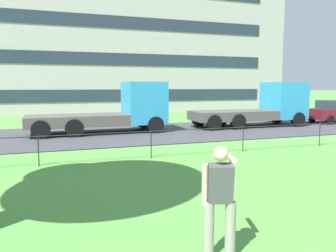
{
  "coord_description": "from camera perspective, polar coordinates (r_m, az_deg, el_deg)",
  "views": [
    {
      "loc": [
        -1.33,
        0.1,
        2.53
      ],
      "look_at": [
        1.29,
        7.79,
        1.55
      ],
      "focal_mm": 35.82,
      "sensor_mm": 36.0,
      "label": 1
    }
  ],
  "objects": [
    {
      "name": "car_maroon_right",
      "position": [
        25.78,
        26.56,
        2.24
      ],
      "size": [
        4.0,
        1.82,
        1.54
      ],
      "color": "maroon",
      "rests_on": "ground"
    },
    {
      "name": "apartment_building_background",
      "position": [
        38.62,
        -12.88,
        17.92
      ],
      "size": [
        38.88,
        14.23,
        20.08
      ],
      "color": "#B7B2AD",
      "rests_on": "ground"
    },
    {
      "name": "person_thrower",
      "position": [
        5.08,
        8.81,
        -11.96
      ],
      "size": [
        0.69,
        0.73,
        1.67
      ],
      "color": "gray",
      "rests_on": "ground"
    },
    {
      "name": "flatbed_truck_far_right",
      "position": [
        22.06,
        15.98,
        3.19
      ],
      "size": [
        7.32,
        2.47,
        2.75
      ],
      "color": "#2D99D1",
      "rests_on": "ground"
    },
    {
      "name": "street_strip",
      "position": [
        17.8,
        -14.38,
        -1.51
      ],
      "size": [
        80.0,
        7.81,
        0.01
      ],
      "primitive_type": "cube",
      "color": "#424247",
      "rests_on": "ground"
    },
    {
      "name": "flatbed_truck_center",
      "position": [
        18.5,
        -8.5,
        2.72
      ],
      "size": [
        7.37,
        2.63,
        2.75
      ],
      "color": "#2D99D1",
      "rests_on": "ground"
    },
    {
      "name": "park_fence",
      "position": [
        11.37,
        -11.89,
        -2.71
      ],
      "size": [
        33.27,
        0.04,
        1.0
      ],
      "color": "#232328",
      "rests_on": "ground"
    }
  ]
}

